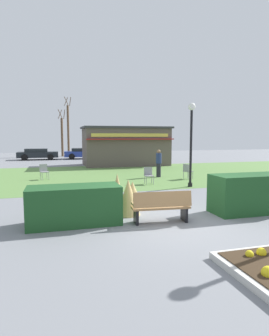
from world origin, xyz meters
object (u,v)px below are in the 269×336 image
at_px(lamppost_mid, 191,134).
at_px(food_kiosk, 125,146).
at_px(cafe_chair_west, 149,174).
at_px(parked_car_west_slot, 38,154).
at_px(cafe_chair_east, 187,170).
at_px(tree_left_bg, 62,136).
at_px(parked_car_center_slot, 83,153).
at_px(tree_center_bg, 68,129).
at_px(trash_bin, 67,206).
at_px(cafe_chair_center, 44,170).
at_px(person_strolling, 159,163).
at_px(park_bench, 161,207).

distance_m(lamppost_mid, food_kiosk, 11.81).
bearing_deg(cafe_chair_west, parked_car_west_slot, 109.34).
bearing_deg(cafe_chair_east, lamppost_mid, -112.53).
bearing_deg(cafe_chair_west, tree_left_bg, 99.26).
height_order(lamppost_mid, parked_car_center_slot, lamppost_mid).
bearing_deg(cafe_chair_east, parked_car_west_slot, 117.99).
height_order(food_kiosk, cafe_chair_west, food_kiosk).
bearing_deg(tree_center_bg, parked_car_west_slot, -120.65).
height_order(trash_bin, cafe_chair_center, trash_bin).
height_order(cafe_chair_east, parked_car_west_slot, parked_car_west_slot).
bearing_deg(person_strolling, parked_car_center_slot, 65.64).
xyz_separation_m(cafe_chair_center, person_strolling, (6.80, -0.82, 0.33)).
height_order(person_strolling, tree_left_bg, tree_left_bg).
relative_size(parked_car_center_slot, tree_center_bg, 0.57).
relative_size(park_bench, food_kiosk, 0.23).
height_order(lamppost_mid, person_strolling, lamppost_mid).
xyz_separation_m(park_bench, tree_center_bg, (-1.10, 31.18, 2.92)).
bearing_deg(parked_car_center_slot, tree_left_bg, 115.31).
xyz_separation_m(lamppost_mid, parked_car_center_slot, (-3.36, 19.83, -1.95)).
bearing_deg(person_strolling, lamppost_mid, -120.39).
relative_size(parked_car_center_slot, tree_left_bg, 0.74).
xyz_separation_m(trash_bin, tree_left_bg, (0.68, 28.79, 2.08)).
distance_m(trash_bin, parked_car_center_slot, 24.45).
bearing_deg(cafe_chair_center, trash_bin, -84.07).
relative_size(trash_bin, parked_car_center_slot, 0.21).
height_order(park_bench, cafe_chair_east, park_bench).
distance_m(tree_left_bg, tree_center_bg, 1.94).
bearing_deg(cafe_chair_west, lamppost_mid, -37.81).
height_order(cafe_chair_center, parked_car_center_slot, parked_car_center_slot).
xyz_separation_m(park_bench, trash_bin, (-2.61, 0.87, -0.02)).
bearing_deg(person_strolling, cafe_chair_west, -156.33).
height_order(parked_car_west_slot, tree_left_bg, tree_left_bg).
height_order(parked_car_center_slot, tree_left_bg, tree_left_bg).
bearing_deg(cafe_chair_east, person_strolling, 136.02).
xyz_separation_m(cafe_chair_center, tree_center_bg, (2.45, 21.32, 2.87)).
height_order(cafe_chair_west, parked_car_west_slot, parked_car_west_slot).
bearing_deg(cafe_chair_center, lamppost_mid, -32.57).
bearing_deg(cafe_chair_center, tree_center_bg, 83.44).
relative_size(trash_bin, cafe_chair_west, 1.03).
height_order(park_bench, trash_bin, park_bench).
height_order(cafe_chair_east, cafe_chair_center, same).
xyz_separation_m(park_bench, food_kiosk, (3.10, 17.09, 1.20)).
distance_m(cafe_chair_east, tree_left_bg, 22.93).
bearing_deg(person_strolling, trash_bin, -160.78).
bearing_deg(tree_center_bg, lamppost_mid, -79.80).
relative_size(lamppost_mid, cafe_chair_center, 4.63).
distance_m(cafe_chair_east, person_strolling, 1.86).
bearing_deg(cafe_chair_center, tree_left_bg, 85.33).
distance_m(trash_bin, food_kiosk, 17.24).
relative_size(lamppost_mid, parked_car_west_slot, 0.98).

